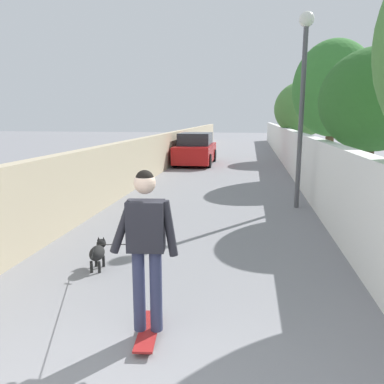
{
  "coord_description": "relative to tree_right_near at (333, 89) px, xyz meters",
  "views": [
    {
      "loc": [
        -2.14,
        -0.99,
        2.34
      ],
      "look_at": [
        4.45,
        0.01,
        1.0
      ],
      "focal_mm": 35.37,
      "sensor_mm": 36.0,
      "label": 1
    }
  ],
  "objects": [
    {
      "name": "tree_right_distant",
      "position": [
        6.0,
        0.23,
        -0.6
      ],
      "size": [
        3.08,
        3.08,
        4.18
      ],
      "color": "brown",
      "rests_on": "ground"
    },
    {
      "name": "wall_left",
      "position": [
        -1.0,
        6.8,
        -2.54
      ],
      "size": [
        48.0,
        0.3,
        1.59
      ],
      "primitive_type": "cube",
      "color": "tan",
      "rests_on": "ground"
    },
    {
      "name": "fence_right",
      "position": [
        -1.0,
        1.2,
        -2.46
      ],
      "size": [
        48.0,
        0.3,
        1.75
      ],
      "primitive_type": "cube",
      "color": "white",
      "rests_on": "ground"
    },
    {
      "name": "tree_right_near",
      "position": [
        0.0,
        0.0,
        0.0
      ],
      "size": [
        2.96,
        2.96,
        5.12
      ],
      "color": "brown",
      "rests_on": "ground"
    },
    {
      "name": "car_near",
      "position": [
        3.41,
        5.65,
        -2.62
      ],
      "size": [
        3.96,
        1.8,
        1.54
      ],
      "color": "#B71414",
      "rests_on": "ground"
    },
    {
      "name": "skateboard",
      "position": [
        -11.55,
        4.03,
        -3.27
      ],
      "size": [
        0.82,
        0.29,
        0.08
      ],
      "color": "maroon",
      "rests_on": "ground"
    },
    {
      "name": "tree_right_mid",
      "position": [
        -5.5,
        0.15,
        -0.63
      ],
      "size": [
        2.51,
        2.51,
        3.91
      ],
      "color": "#473523",
      "rests_on": "ground"
    },
    {
      "name": "lamp_post",
      "position": [
        -5.22,
        1.75,
        -0.11
      ],
      "size": [
        0.36,
        0.36,
        4.79
      ],
      "color": "#4C4C51",
      "rests_on": "ground"
    },
    {
      "name": "dog",
      "position": [
        -9.87,
        5.28,
        -3.06
      ],
      "size": [
        1.98,
        1.39,
        1.06
      ],
      "color": "black",
      "rests_on": "ground"
    },
    {
      "name": "person_skateboarder",
      "position": [
        -11.55,
        4.03,
        -2.23
      ],
      "size": [
        0.26,
        0.72,
        1.73
      ],
      "color": "#333859",
      "rests_on": "skateboard"
    },
    {
      "name": "ground_plane",
      "position": [
        1.0,
        4.0,
        -3.33
      ],
      "size": [
        80.0,
        80.0,
        0.0
      ],
      "primitive_type": "plane",
      "color": "gray"
    }
  ]
}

